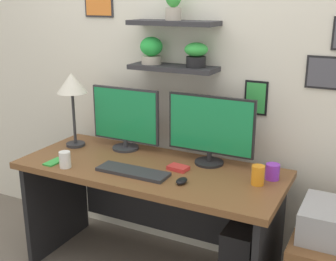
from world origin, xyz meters
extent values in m
cube|color=silver|center=(0.00, 0.44, 1.35)|extent=(4.40, 0.04, 2.70)
cube|color=#2D2D33|center=(0.00, 0.32, 1.31)|extent=(0.57, 0.20, 0.03)
cube|color=#2D2D33|center=(0.00, 0.32, 1.59)|extent=(0.57, 0.20, 0.03)
cylinder|color=black|center=(0.16, 0.32, 1.36)|extent=(0.12, 0.12, 0.07)
ellipsoid|color=green|center=(0.16, 0.32, 1.44)|extent=(0.14, 0.14, 0.09)
cylinder|color=#B2A899|center=(0.00, 0.32, 1.64)|extent=(0.10, 0.10, 0.08)
cylinder|color=#B2A899|center=(-0.16, 0.32, 1.35)|extent=(0.13, 0.13, 0.05)
ellipsoid|color=green|center=(-0.16, 0.32, 1.44)|extent=(0.15, 0.15, 0.12)
cube|color=black|center=(0.90, 0.42, 1.33)|extent=(0.19, 0.02, 0.19)
cube|color=#4C4C56|center=(0.90, 0.41, 1.33)|extent=(0.17, 0.00, 0.16)
cube|color=#2D2D33|center=(-0.62, 0.42, 1.71)|extent=(0.23, 0.02, 0.19)
cube|color=orange|center=(-0.62, 0.41, 1.71)|extent=(0.21, 0.00, 0.17)
cube|color=black|center=(0.52, 0.42, 1.15)|extent=(0.14, 0.02, 0.21)
cube|color=green|center=(0.52, 0.41, 1.15)|extent=(0.12, 0.00, 0.19)
cube|color=brown|center=(0.00, 0.00, 0.73)|extent=(1.64, 0.68, 0.04)
cube|color=black|center=(-0.76, 0.00, 0.35)|extent=(0.04, 0.62, 0.71)
cube|color=black|center=(0.76, 0.00, 0.35)|extent=(0.04, 0.62, 0.71)
cube|color=black|center=(0.00, 0.30, 0.39)|extent=(1.44, 0.02, 0.50)
cylinder|color=#2D2D33|center=(-0.31, 0.21, 0.76)|extent=(0.18, 0.18, 0.02)
cylinder|color=#2D2D33|center=(-0.31, 0.21, 0.79)|extent=(0.03, 0.03, 0.05)
cube|color=#2D2D33|center=(-0.31, 0.22, 0.99)|extent=(0.50, 0.02, 0.37)
cube|color=#198C4C|center=(-0.31, 0.21, 0.99)|extent=(0.47, 0.00, 0.34)
cylinder|color=black|center=(0.31, 0.21, 0.76)|extent=(0.18, 0.18, 0.02)
cylinder|color=black|center=(0.31, 0.21, 0.80)|extent=(0.03, 0.03, 0.07)
cube|color=black|center=(0.31, 0.22, 1.00)|extent=(0.55, 0.02, 0.36)
cube|color=#198C4C|center=(0.31, 0.21, 1.00)|extent=(0.53, 0.00, 0.34)
cube|color=#2D2D33|center=(-0.04, -0.14, 0.76)|extent=(0.44, 0.14, 0.02)
ellipsoid|color=black|center=(0.28, -0.14, 0.77)|extent=(0.06, 0.09, 0.03)
cylinder|color=#2D2D33|center=(-0.65, 0.11, 0.76)|extent=(0.13, 0.13, 0.02)
cylinder|color=#2D2D33|center=(-0.65, 0.11, 0.95)|extent=(0.02, 0.02, 0.36)
cone|color=silver|center=(-0.65, 0.11, 1.19)|extent=(0.20, 0.20, 0.13)
cube|color=green|center=(-0.57, -0.21, 0.76)|extent=(0.07, 0.14, 0.01)
cylinder|color=purple|center=(0.72, 0.15, 0.80)|extent=(0.08, 0.08, 0.09)
cylinder|color=white|center=(-0.45, -0.24, 0.80)|extent=(0.07, 0.07, 0.10)
cube|color=red|center=(0.18, 0.03, 0.76)|extent=(0.13, 0.09, 0.02)
cylinder|color=orange|center=(0.66, 0.04, 0.81)|extent=(0.07, 0.07, 0.11)
cube|color=black|center=(0.59, 0.09, 0.24)|extent=(0.18, 0.40, 0.47)
camera|label=1|loc=(1.21, -2.15, 1.73)|focal=46.24mm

